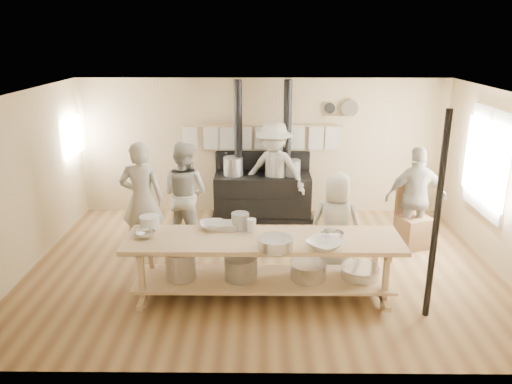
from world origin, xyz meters
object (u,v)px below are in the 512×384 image
cook_left (185,194)px  cook_by_window (274,173)px  prep_table (263,261)px  cook_center (336,225)px  chair (413,228)px  cook_far_left (142,200)px  stove (262,191)px  cook_right (416,198)px  roasting_pan (223,225)px

cook_left → cook_by_window: 1.85m
prep_table → cook_center: bearing=32.9°
cook_by_window → chair: (2.28, -1.14, -0.64)m
cook_far_left → cook_left: size_ratio=1.05×
prep_table → cook_by_window: (0.21, 2.85, 0.42)m
prep_table → chair: bearing=34.4°
stove → chair: (2.50, -1.31, -0.22)m
prep_table → chair: chair is taller
stove → chair: stove is taller
cook_center → cook_right: cook_right is taller
cook_right → prep_table: bearing=33.3°
cook_by_window → prep_table: bearing=-73.3°
cook_left → chair: bearing=-157.1°
prep_table → chair: size_ratio=3.50×
stove → cook_far_left: (-1.87, -1.70, 0.40)m
cook_right → cook_by_window: (-2.28, 1.15, 0.09)m
cook_by_window → chair: cook_by_window is taller
stove → prep_table: 3.02m
prep_table → cook_by_window: 2.89m
stove → cook_right: (2.49, -1.32, 0.32)m
cook_right → chair: cook_right is taller
stove → roasting_pan: 2.77m
cook_far_left → stove: bearing=-139.3°
cook_left → roasting_pan: 1.60m
cook_center → roasting_pan: (-1.60, -0.35, 0.13)m
cook_center → cook_by_window: 2.33m
cook_left → cook_right: cook_left is taller
cook_left → cook_right: bearing=-157.2°
cook_by_window → cook_left: bearing=-122.5°
prep_table → chair: 3.03m
stove → cook_center: (1.05, -2.33, 0.24)m
chair → prep_table: bearing=-164.5°
cook_far_left → chair: (4.37, 0.39, -0.62)m
stove → cook_by_window: stove is taller
cook_right → stove: bearing=-28.8°
cook_far_left → roasting_pan: 1.66m
stove → cook_center: bearing=-65.7°
stove → cook_right: size_ratio=1.54×
cook_left → chair: (3.77, -0.04, -0.57)m
cook_left → cook_center: bearing=179.0°
stove → cook_by_window: (0.21, -0.17, 0.42)m
stove → cook_left: 1.83m
cook_right → chair: bearing=-103.8°
prep_table → cook_far_left: cook_far_left is taller
cook_right → chair: (0.00, 0.01, -0.54)m
cook_by_window → chair: bearing=-5.6°
cook_center → cook_right: 1.76m
cook_by_window → stove: bearing=162.7°
stove → cook_left: (-1.28, -1.27, 0.36)m
roasting_pan → cook_center: bearing=12.5°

